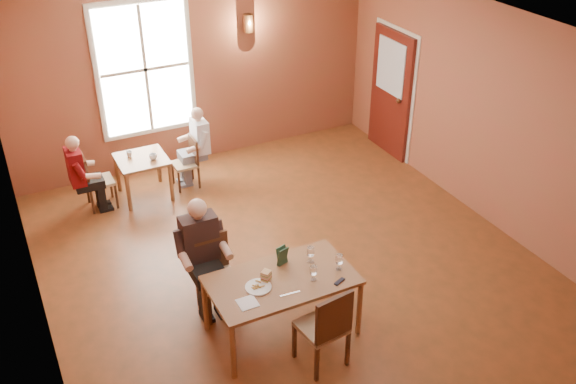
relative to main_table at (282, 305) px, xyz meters
name	(u,v)px	position (x,y,z in m)	size (l,w,h in m)	color
ground	(295,269)	(0.64, 0.94, -0.37)	(6.00, 7.00, 0.01)	brown
wall_back	(195,73)	(0.64, 4.44, 1.13)	(6.00, 0.04, 3.00)	brown
wall_front	(510,367)	(0.64, -2.56, 1.13)	(6.00, 0.04, 3.00)	brown
wall_left	(25,232)	(-2.36, 0.94, 1.13)	(0.04, 7.00, 3.00)	brown
wall_right	(494,119)	(3.64, 0.94, 1.13)	(0.04, 7.00, 3.00)	brown
ceiling	(297,41)	(0.64, 0.94, 2.63)	(6.00, 7.00, 0.04)	white
window	(145,69)	(-0.16, 4.39, 1.33)	(1.36, 0.10, 1.96)	white
door	(390,93)	(3.58, 3.24, 0.68)	(0.12, 1.04, 2.10)	maroon
wall_sconce	(248,23)	(1.54, 4.34, 1.83)	(0.16, 0.16, 0.28)	brown
main_table	(282,305)	(0.00, 0.00, 0.00)	(1.58, 0.89, 0.74)	brown
chair_diner_main	(218,277)	(-0.50, 0.65, 0.11)	(0.42, 0.42, 0.95)	#492312
diner_main	(218,265)	(-0.50, 0.62, 0.31)	(0.54, 0.54, 1.35)	black
chair_empty	(322,325)	(0.16, -0.60, 0.13)	(0.44, 0.44, 1.00)	#44250E
plate_food	(258,287)	(-0.29, -0.03, 0.39)	(0.28, 0.28, 0.04)	white
sandwich	(266,277)	(-0.17, 0.04, 0.43)	(0.09, 0.09, 0.11)	tan
goblet_a	(311,254)	(0.42, 0.13, 0.47)	(0.08, 0.08, 0.21)	white
goblet_b	(339,262)	(0.63, -0.13, 0.47)	(0.08, 0.08, 0.20)	silver
goblet_c	(313,273)	(0.29, -0.16, 0.47)	(0.08, 0.08, 0.19)	white
menu_stand	(282,256)	(0.12, 0.24, 0.48)	(0.13, 0.07, 0.22)	#25462D
knife	(290,294)	(-0.03, -0.26, 0.37)	(0.22, 0.02, 0.00)	white
napkin	(248,303)	(-0.49, -0.20, 0.37)	(0.20, 0.20, 0.01)	white
sunglasses	(339,281)	(0.53, -0.33, 0.38)	(0.14, 0.04, 0.02)	black
second_table	(144,177)	(-0.55, 3.61, -0.05)	(0.72, 0.72, 0.64)	brown
chair_diner_white	(185,163)	(0.10, 3.61, 0.03)	(0.35, 0.35, 0.80)	#46240F
diner_white	(185,151)	(0.13, 3.61, 0.23)	(0.48, 0.48, 1.19)	silver
chair_diner_maroon	(99,180)	(-1.20, 3.61, 0.06)	(0.38, 0.38, 0.87)	brown
diner_maroon	(96,171)	(-1.23, 3.61, 0.23)	(0.48, 0.48, 1.19)	maroon
cup_a	(153,157)	(-0.41, 3.48, 0.31)	(0.12, 0.12, 0.09)	silver
cup_b	(129,154)	(-0.70, 3.74, 0.31)	(0.09, 0.09, 0.08)	white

